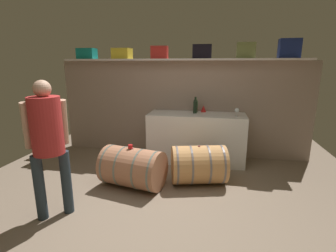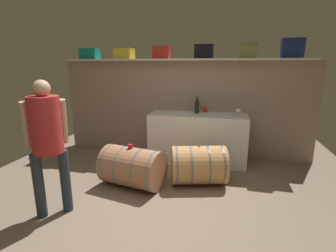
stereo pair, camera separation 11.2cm
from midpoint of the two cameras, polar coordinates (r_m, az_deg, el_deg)
ground_plane at (r=3.86m, az=-1.82°, el=-14.98°), size 6.26×7.96×0.02m
back_wall_panel at (r=5.22m, az=2.37°, el=3.93°), size 5.06×0.10×1.92m
high_shelf_board at (r=5.00m, az=2.22°, el=14.71°), size 4.65×0.40×0.03m
toolcase_teal at (r=5.62m, az=-18.36°, el=15.18°), size 0.37×0.25×0.21m
toolcase_yellow at (r=5.30m, az=-10.93°, el=15.71°), size 0.37×0.29×0.21m
toolcase_red at (r=5.08m, az=-2.56°, el=16.20°), size 0.33×0.26×0.24m
toolcase_black at (r=4.96m, az=7.00°, el=16.29°), size 0.36×0.23×0.26m
toolcase_olive at (r=4.96m, az=16.48°, el=15.99°), size 0.33×0.25×0.28m
toolcase_navy at (r=5.08m, az=25.06°, el=15.52°), size 0.36×0.24×0.33m
work_cabinet at (r=4.91m, az=5.70°, el=-2.64°), size 1.82×0.67×0.94m
wine_bottle_green at (r=4.97m, az=5.65°, el=4.63°), size 0.07×0.07×0.29m
wine_bottle_dark at (r=4.84m, az=5.45°, el=4.50°), size 0.07×0.07×0.31m
wine_glass at (r=4.66m, az=14.61°, el=3.39°), size 0.08×0.08×0.15m
red_funnel at (r=5.02m, az=7.35°, el=3.88°), size 0.11×0.11×0.12m
wine_barrel_near at (r=3.97m, az=-8.73°, el=-9.21°), size 1.03×0.78×0.62m
wine_barrel_far at (r=4.06m, az=6.11°, el=-8.62°), size 0.96×0.79×0.62m
tasting_cup at (r=3.87m, az=-9.30°, el=-4.59°), size 0.07×0.07×0.06m
winemaker_pouring at (r=3.30m, az=-26.37°, el=-2.03°), size 0.50×0.48×1.68m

